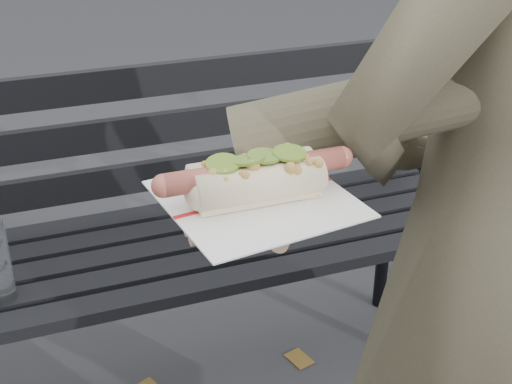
% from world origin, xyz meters
% --- Properties ---
extents(park_bench, '(1.50, 0.44, 0.88)m').
position_xyz_m(park_bench, '(0.00, 0.88, 0.52)').
color(park_bench, black).
rests_on(park_bench, ground).
extents(person, '(0.68, 0.51, 1.68)m').
position_xyz_m(person, '(0.29, 0.07, 0.84)').
color(person, '#45432E').
rests_on(person, ground).
extents(held_hotdog, '(0.63, 0.30, 0.20)m').
position_xyz_m(held_hotdog, '(0.09, 0.04, 1.08)').
color(held_hotdog, '#45432E').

